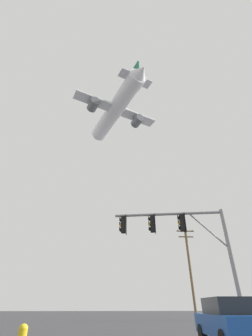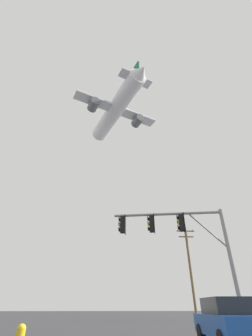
{
  "view_description": "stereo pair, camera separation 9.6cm",
  "coord_description": "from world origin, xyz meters",
  "px_view_note": "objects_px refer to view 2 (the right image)",
  "views": [
    {
      "loc": [
        -0.91,
        -5.76,
        1.29
      ],
      "look_at": [
        0.46,
        18.13,
        15.56
      ],
      "focal_mm": 24.85,
      "sensor_mm": 36.0,
      "label": 1
    },
    {
      "loc": [
        -0.81,
        -5.77,
        1.29
      ],
      "look_at": [
        0.46,
        18.13,
        15.56
      ],
      "focal_mm": 24.85,
      "sensor_mm": 36.0,
      "label": 2
    }
  ],
  "objects_px": {
    "utility_pole": "(190,267)",
    "airplane": "(116,110)",
    "signal_pole_near": "(179,235)",
    "parked_car": "(230,320)"
  },
  "relations": [
    {
      "from": "signal_pole_near",
      "to": "airplane",
      "type": "height_order",
      "value": "airplane"
    },
    {
      "from": "signal_pole_near",
      "to": "airplane",
      "type": "bearing_deg",
      "value": 97.3
    },
    {
      "from": "airplane",
      "to": "signal_pole_near",
      "type": "bearing_deg",
      "value": -82.7
    },
    {
      "from": "signal_pole_near",
      "to": "airplane",
      "type": "relative_size",
      "value": 0.23
    },
    {
      "from": "utility_pole",
      "to": "parked_car",
      "type": "xyz_separation_m",
      "value": [
        -4.32,
        -17.87,
        -4.39
      ]
    },
    {
      "from": "utility_pole",
      "to": "airplane",
      "type": "height_order",
      "value": "airplane"
    },
    {
      "from": "utility_pole",
      "to": "airplane",
      "type": "xyz_separation_m",
      "value": [
        -9.24,
        13.58,
        37.79
      ]
    },
    {
      "from": "signal_pole_near",
      "to": "utility_pole",
      "type": "relative_size",
      "value": 0.6
    },
    {
      "from": "airplane",
      "to": "parked_car",
      "type": "xyz_separation_m",
      "value": [
        4.92,
        -31.45,
        -42.18
      ]
    },
    {
      "from": "signal_pole_near",
      "to": "utility_pole",
      "type": "bearing_deg",
      "value": 71.42
    }
  ]
}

